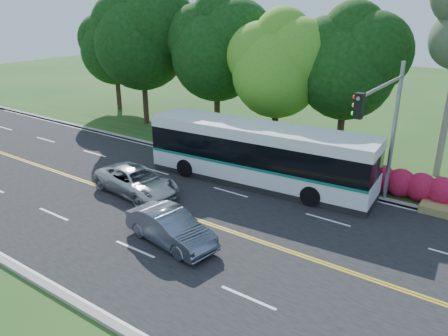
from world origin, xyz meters
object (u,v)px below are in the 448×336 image
Objects in this scene: traffic_signal at (385,119)px; suv at (137,181)px; sedan at (171,228)px; transit_bus at (258,155)px.

suv is (-10.97, -4.84, -3.94)m from traffic_signal.
sedan is 5.63m from suv.
transit_bus is 7.75m from sedan.
sedan is 0.86× the size of suv.
transit_bus is at bearing 11.35° from sedan.
sedan is (0.36, -7.69, -0.92)m from transit_bus.
traffic_signal is at bearing -29.88° from sedan.
sedan is at bearing -128.54° from traffic_signal.
transit_bus is 2.93× the size of sedan.
traffic_signal is 1.38× the size of suv.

